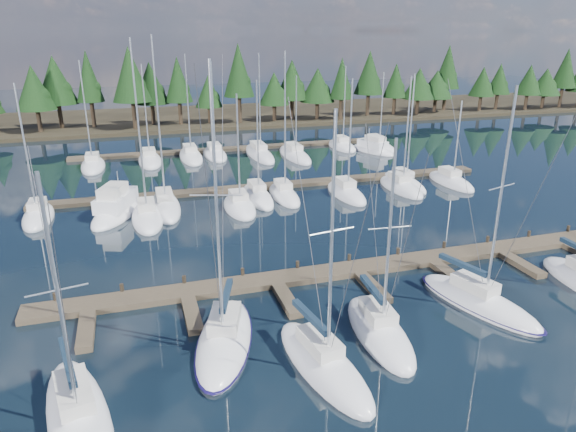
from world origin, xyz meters
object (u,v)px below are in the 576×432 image
object	(u,v)px
front_sailboat_3	(379,331)
front_sailboat_0	(79,418)
front_sailboat_4	(478,301)
main_dock	(358,272)
front_sailboat_1	(225,339)
front_sailboat_2	(323,363)
motor_yacht_left	(117,209)
motor_yacht_right	(373,149)

from	to	relation	value
front_sailboat_3	front_sailboat_0	bearing A→B (deg)	-171.36
front_sailboat_4	front_sailboat_0	bearing A→B (deg)	-171.16
main_dock	front_sailboat_1	xyz separation A→B (m)	(-10.62, -5.67, 0.09)
main_dock	front_sailboat_2	distance (m)	11.16
main_dock	motor_yacht_left	world-z (taller)	motor_yacht_left
front_sailboat_4	front_sailboat_3	bearing A→B (deg)	-170.73
main_dock	motor_yacht_left	distance (m)	24.73
front_sailboat_1	front_sailboat_3	bearing A→B (deg)	-11.29
front_sailboat_1	motor_yacht_right	distance (m)	50.45
front_sailboat_1	motor_yacht_left	bearing A→B (deg)	103.49
front_sailboat_1	front_sailboat_4	bearing A→B (deg)	-1.74
front_sailboat_1	front_sailboat_4	distance (m)	16.06
front_sailboat_0	motor_yacht_left	world-z (taller)	front_sailboat_0
front_sailboat_0	front_sailboat_1	distance (m)	8.34
front_sailboat_1	motor_yacht_right	world-z (taller)	front_sailboat_1
front_sailboat_2	motor_yacht_right	size ratio (longest dim) A/B	1.70
main_dock	motor_yacht_right	xyz separation A→B (m)	(18.38, 35.61, 0.24)
front_sailboat_1	front_sailboat_3	distance (m)	8.73
front_sailboat_0	motor_yacht_right	distance (m)	58.10
motor_yacht_left	motor_yacht_right	distance (m)	38.78
front_sailboat_0	motor_yacht_right	size ratio (longest dim) A/B	1.50
front_sailboat_0	motor_yacht_left	xyz separation A→B (m)	(1.46, 28.28, 0.24)
front_sailboat_3	motor_yacht_right	bearing A→B (deg)	64.57
front_sailboat_1	motor_yacht_right	bearing A→B (deg)	54.91
front_sailboat_2	front_sailboat_3	bearing A→B (deg)	24.83
front_sailboat_1	front_sailboat_2	world-z (taller)	front_sailboat_1
front_sailboat_3	motor_yacht_right	size ratio (longest dim) A/B	1.48
front_sailboat_1	front_sailboat_3	size ratio (longest dim) A/B	1.31
front_sailboat_2	motor_yacht_right	xyz separation A→B (m)	(24.57, 44.90, 0.15)
front_sailboat_3	motor_yacht_left	bearing A→B (deg)	119.03
main_dock	front_sailboat_2	xyz separation A→B (m)	(-6.19, -9.29, 0.09)
front_sailboat_3	motor_yacht_right	xyz separation A→B (m)	(20.44, 42.99, 0.16)
front_sailboat_2	front_sailboat_1	bearing A→B (deg)	140.75
front_sailboat_3	motor_yacht_left	distance (m)	29.59
main_dock	front_sailboat_1	world-z (taller)	front_sailboat_1
front_sailboat_2	motor_yacht_left	world-z (taller)	front_sailboat_2
main_dock	front_sailboat_0	distance (m)	20.38
front_sailboat_0	motor_yacht_left	bearing A→B (deg)	87.05
motor_yacht_right	front_sailboat_0	bearing A→B (deg)	-128.61
front_sailboat_1	front_sailboat_4	size ratio (longest dim) A/B	1.11
front_sailboat_3	front_sailboat_2	bearing A→B (deg)	-155.17
front_sailboat_1	motor_yacht_left	size ratio (longest dim) A/B	1.58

